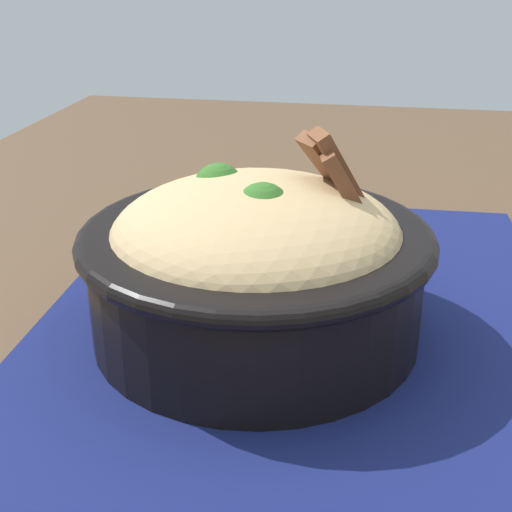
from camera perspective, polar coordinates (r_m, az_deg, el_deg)
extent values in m
cube|color=#4C3826|center=(0.46, 1.40, -6.36)|extent=(1.31, 0.79, 0.03)
cylinder|color=#412F20|center=(1.23, -10.01, -6.51)|extent=(0.04, 0.04, 0.73)
cube|color=#11194C|center=(0.45, 3.65, -4.54)|extent=(0.42, 0.33, 0.00)
cylinder|color=black|center=(0.41, 0.00, -2.04)|extent=(0.19, 0.19, 0.07)
torus|color=black|center=(0.40, 0.00, 1.54)|extent=(0.20, 0.20, 0.01)
ellipsoid|color=tan|center=(0.40, 0.00, 1.67)|extent=(0.19, 0.19, 0.06)
sphere|color=#2C5F20|center=(0.38, 0.18, 3.66)|extent=(0.03, 0.03, 0.03)
sphere|color=#2C5F20|center=(0.42, -3.03, 5.46)|extent=(0.03, 0.03, 0.03)
cylinder|color=orange|center=(0.36, 0.48, 1.75)|extent=(0.03, 0.03, 0.01)
cube|color=brown|center=(0.40, 7.37, 5.35)|extent=(0.03, 0.03, 0.05)
cube|color=brown|center=(0.41, 7.00, 6.36)|extent=(0.03, 0.04, 0.06)
cube|color=brown|center=(0.42, 6.30, 6.69)|extent=(0.04, 0.05, 0.05)
cube|color=#BCBCBC|center=(0.52, 9.64, -0.53)|extent=(0.01, 0.07, 0.00)
cube|color=#BCBCBC|center=(0.53, 5.23, -0.07)|extent=(0.01, 0.01, 0.00)
cube|color=#BCBCBC|center=(0.53, 3.21, 0.14)|extent=(0.02, 0.03, 0.00)
cube|color=#BCBCBC|center=(0.54, 0.81, 0.78)|extent=(0.00, 0.02, 0.00)
cube|color=#BCBCBC|center=(0.54, 0.66, 0.54)|extent=(0.00, 0.02, 0.00)
cube|color=#BCBCBC|center=(0.53, 0.50, 0.28)|extent=(0.00, 0.02, 0.00)
cube|color=#BCBCBC|center=(0.53, 0.34, 0.03)|extent=(0.00, 0.02, 0.00)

